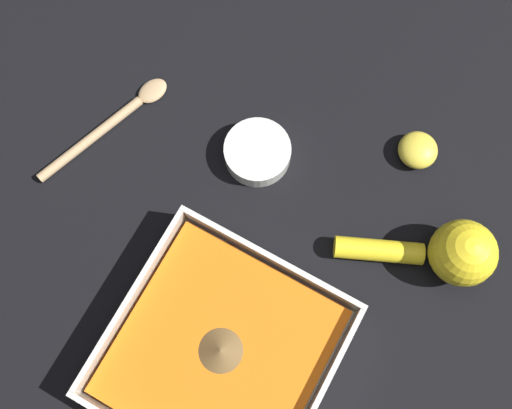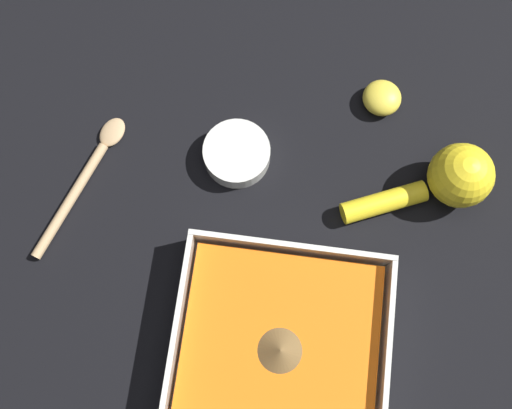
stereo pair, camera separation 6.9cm
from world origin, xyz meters
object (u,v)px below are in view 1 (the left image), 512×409
at_px(square_dish, 223,349).
at_px(lemon_squeezer, 452,251).
at_px(spice_bowl, 258,151).
at_px(lemon_half, 419,148).
at_px(wooden_spoon, 113,121).

bearing_deg(square_dish, lemon_squeezer, -128.50).
height_order(square_dish, lemon_squeezer, lemon_squeezer).
relative_size(spice_bowl, lemon_squeezer, 0.48).
distance_m(lemon_squeezer, lemon_half, 0.13).
xyz_separation_m(lemon_squeezer, lemon_half, (0.08, -0.10, -0.02)).
height_order(lemon_squeezer, wooden_spoon, lemon_squeezer).
distance_m(lemon_half, wooden_spoon, 0.38).
bearing_deg(wooden_spoon, square_dish, -104.53).
bearing_deg(wooden_spoon, lemon_half, -47.69).
relative_size(lemon_squeezer, lemon_half, 3.56).
bearing_deg(lemon_half, lemon_squeezer, 128.60).
xyz_separation_m(spice_bowl, lemon_squeezer, (-0.25, 0.01, 0.02)).
distance_m(spice_bowl, lemon_half, 0.19).
distance_m(spice_bowl, lemon_squeezer, 0.25).
xyz_separation_m(spice_bowl, wooden_spoon, (0.18, 0.05, -0.01)).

